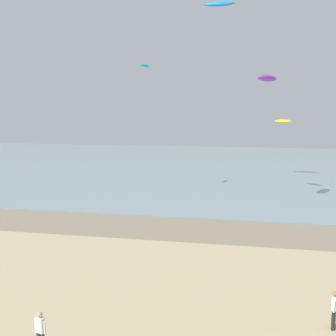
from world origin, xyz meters
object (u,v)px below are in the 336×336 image
Objects in this scene: person_mid_beach at (40,331)px; kite_aloft_1 at (283,121)px; kite_aloft_3 at (267,78)px; kite_aloft_2 at (145,65)px; person_left_flank at (334,309)px; kite_aloft_4 at (219,4)px.

person_mid_beach is 36.26m from kite_aloft_1.
kite_aloft_3 reaches higher than kite_aloft_1.
kite_aloft_2 reaches higher than kite_aloft_1.
kite_aloft_3 is (-2.23, 22.13, 11.40)m from person_left_flank.
kite_aloft_1 is 8.77m from kite_aloft_3.
kite_aloft_1 is 1.25× the size of kite_aloft_2.
person_mid_beach is 12.22m from person_left_flank.
person_mid_beach is 1.00× the size of person_left_flank.
kite_aloft_2 reaches higher than person_left_flank.
person_left_flank is at bearing -75.95° from kite_aloft_4.
person_mid_beach is at bearing -96.36° from kite_aloft_4.
kite_aloft_1 is at bearing 71.27° from person_mid_beach.
kite_aloft_2 reaches higher than person_mid_beach.
kite_aloft_2 is at bearing -122.62° from kite_aloft_1.
kite_aloft_3 reaches higher than person_left_flank.
kite_aloft_2 is at bearing 102.09° from kite_aloft_3.
kite_aloft_1 is 15.04m from kite_aloft_4.
kite_aloft_2 is at bearing 96.37° from person_mid_beach.
kite_aloft_4 is (-7.46, 30.54, 20.34)m from person_left_flank.
kite_aloft_1 is (11.41, 33.64, 7.26)m from person_mid_beach.
person_left_flank is 0.50× the size of kite_aloft_3.
kite_aloft_4 reaches higher than person_mid_beach.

